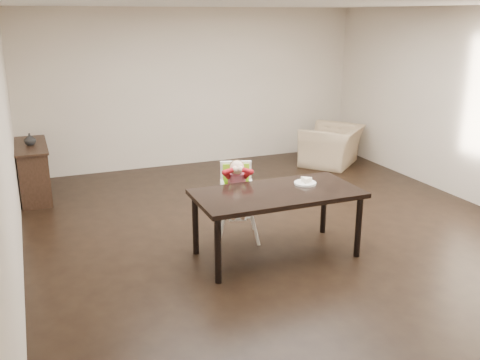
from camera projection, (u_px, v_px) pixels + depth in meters
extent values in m
plane|color=black|center=(283.00, 232.00, 6.63)|extent=(7.00, 7.00, 0.00)
cube|color=beige|center=(195.00, 88.00, 9.32)|extent=(6.00, 0.02, 2.70)
cube|color=beige|center=(7.00, 148.00, 5.15)|extent=(0.02, 7.00, 2.70)
cube|color=white|center=(288.00, 3.00, 5.82)|extent=(6.00, 7.00, 0.02)
cube|color=black|center=(277.00, 194.00, 5.79)|extent=(1.80, 0.90, 0.05)
cylinder|color=black|center=(218.00, 251.00, 5.28)|extent=(0.07, 0.07, 0.70)
cylinder|color=black|center=(358.00, 227.00, 5.86)|extent=(0.07, 0.07, 0.70)
cylinder|color=black|center=(195.00, 224.00, 5.93)|extent=(0.07, 0.07, 0.70)
cylinder|color=black|center=(324.00, 205.00, 6.52)|extent=(0.07, 0.07, 0.70)
cylinder|color=white|center=(222.00, 224.00, 6.19)|extent=(0.05, 0.05, 0.52)
cylinder|color=white|center=(254.00, 223.00, 6.22)|extent=(0.05, 0.05, 0.52)
cylinder|color=white|center=(221.00, 213.00, 6.54)|extent=(0.05, 0.05, 0.52)
cylinder|color=white|center=(251.00, 212.00, 6.57)|extent=(0.05, 0.05, 0.52)
cube|color=white|center=(237.00, 197.00, 6.30)|extent=(0.45, 0.42, 0.05)
cube|color=#8BDD1C|center=(237.00, 195.00, 6.29)|extent=(0.36, 0.35, 0.03)
cube|color=white|center=(236.00, 177.00, 6.38)|extent=(0.37, 0.15, 0.39)
cube|color=#8BDD1C|center=(236.00, 178.00, 6.35)|extent=(0.30, 0.11, 0.35)
cube|color=black|center=(231.00, 180.00, 6.28)|extent=(0.07, 0.17, 0.02)
cube|color=black|center=(242.00, 180.00, 6.29)|extent=(0.07, 0.17, 0.02)
cylinder|color=red|center=(237.00, 184.00, 6.25)|extent=(0.26, 0.26, 0.25)
sphere|color=beige|center=(237.00, 167.00, 6.18)|extent=(0.21, 0.21, 0.17)
ellipsoid|color=brown|center=(237.00, 165.00, 6.19)|extent=(0.21, 0.20, 0.13)
sphere|color=beige|center=(235.00, 169.00, 6.09)|extent=(0.09, 0.09, 0.07)
sphere|color=beige|center=(240.00, 169.00, 6.09)|extent=(0.09, 0.09, 0.07)
cylinder|color=white|center=(305.00, 183.00, 6.02)|extent=(0.25, 0.25, 0.02)
torus|color=white|center=(305.00, 182.00, 6.02)|extent=(0.25, 0.25, 0.01)
imported|color=tan|center=(332.00, 139.00, 9.47)|extent=(1.25, 1.21, 0.92)
cube|color=black|center=(34.00, 172.00, 7.80)|extent=(0.40, 1.20, 0.76)
cube|color=black|center=(31.00, 145.00, 7.69)|extent=(0.44, 1.26, 0.03)
imported|color=#99999E|center=(30.00, 139.00, 7.63)|extent=(0.19, 0.20, 0.16)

